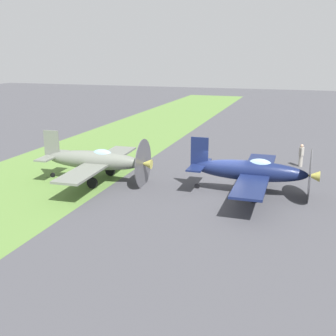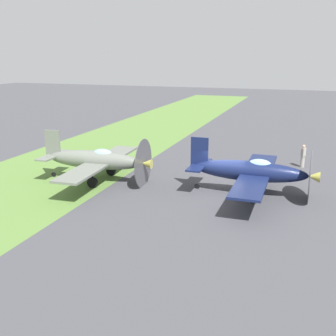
# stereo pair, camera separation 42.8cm
# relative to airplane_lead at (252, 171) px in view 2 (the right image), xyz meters

# --- Properties ---
(ground_plane) EXTENTS (160.00, 160.00, 0.00)m
(ground_plane) POSITION_rel_airplane_lead_xyz_m (-0.13, -1.77, -1.45)
(ground_plane) COLOR #424247
(grass_verge) EXTENTS (120.00, 11.00, 0.01)m
(grass_verge) POSITION_rel_airplane_lead_xyz_m (-0.13, -14.37, -1.45)
(grass_verge) COLOR #567A38
(grass_verge) RESTS_ON ground
(airplane_lead) EXTENTS (9.65, 7.69, 3.47)m
(airplane_lead) POSITION_rel_airplane_lead_xyz_m (0.00, 0.00, 0.00)
(airplane_lead) COLOR #141E47
(airplane_lead) RESTS_ON ground
(airplane_wingman) EXTENTS (9.67, 7.66, 3.45)m
(airplane_wingman) POSITION_rel_airplane_lead_xyz_m (0.61, -10.15, -0.01)
(airplane_wingman) COLOR slate
(airplane_wingman) RESTS_ON ground
(ground_crew_mechanic) EXTENTS (0.63, 0.38, 1.73)m
(ground_crew_mechanic) POSITION_rel_airplane_lead_xyz_m (-7.52, 2.81, -0.54)
(ground_crew_mechanic) COLOR #9E998E
(ground_crew_mechanic) RESTS_ON ground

